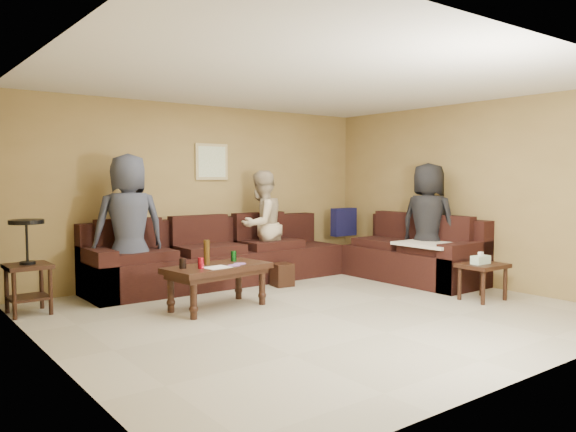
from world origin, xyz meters
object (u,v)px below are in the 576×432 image
object	(u,v)px
sectional_sofa	(291,260)
person_left	(129,226)
end_table_left	(28,265)
waste_bin	(282,275)
side_table_right	(482,268)
person_right	(428,223)
person_middle	(261,225)
coffee_table	(217,272)

from	to	relation	value
sectional_sofa	person_left	xyz separation A→B (m)	(-2.17, 0.43, 0.56)
end_table_left	waste_bin	bearing A→B (deg)	-7.42
side_table_right	person_right	size ratio (longest dim) A/B	0.35
person_left	person_middle	distance (m)	2.01
side_table_right	coffee_table	bearing A→B (deg)	150.58
coffee_table	end_table_left	distance (m)	2.03
side_table_right	waste_bin	world-z (taller)	side_table_right
coffee_table	waste_bin	xyz separation A→B (m)	(1.36, 0.60, -0.26)
coffee_table	person_left	size ratio (longest dim) A/B	0.70
sectional_sofa	side_table_right	distance (m)	2.54
waste_bin	person_middle	xyz separation A→B (m)	(0.07, 0.60, 0.63)
side_table_right	person_middle	xyz separation A→B (m)	(-1.32, 2.76, 0.40)
coffee_table	person_right	xyz separation A→B (m)	(3.14, -0.42, 0.42)
waste_bin	coffee_table	bearing A→B (deg)	-156.00
person_right	coffee_table	bearing A→B (deg)	69.65
coffee_table	person_middle	world-z (taller)	person_middle
coffee_table	person_left	distance (m)	1.36
person_right	side_table_right	bearing A→B (deg)	148.42
sectional_sofa	waste_bin	world-z (taller)	sectional_sofa
coffee_table	person_right	distance (m)	3.20
person_left	person_middle	world-z (taller)	person_left
sectional_sofa	person_right	size ratio (longest dim) A/B	2.77
coffee_table	waste_bin	world-z (taller)	coffee_table
coffee_table	person_left	xyz separation A→B (m)	(-0.57, 1.14, 0.47)
waste_bin	person_middle	bearing A→B (deg)	82.95
side_table_right	person_left	bearing A→B (deg)	141.01
waste_bin	person_left	distance (m)	2.13
end_table_left	person_left	world-z (taller)	person_left
side_table_right	waste_bin	size ratio (longest dim) A/B	1.91
end_table_left	person_middle	bearing A→B (deg)	3.48
side_table_right	person_middle	distance (m)	3.08
person_left	person_middle	xyz separation A→B (m)	(2.00, 0.06, -0.10)
coffee_table	person_left	world-z (taller)	person_left
person_right	person_left	bearing A→B (deg)	54.49
person_right	sectional_sofa	bearing A→B (deg)	40.97
person_left	coffee_table	bearing A→B (deg)	124.30
end_table_left	waste_bin	xyz separation A→B (m)	(3.11, -0.41, -0.38)
sectional_sofa	person_middle	bearing A→B (deg)	108.97
sectional_sofa	side_table_right	size ratio (longest dim) A/B	7.91
coffee_table	side_table_right	size ratio (longest dim) A/B	2.11
person_left	side_table_right	bearing A→B (deg)	148.59
side_table_right	person_right	xyz separation A→B (m)	(0.39, 1.13, 0.45)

